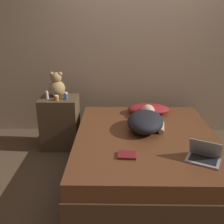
# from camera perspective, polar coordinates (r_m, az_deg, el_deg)

# --- Properties ---
(ground_plane) EXTENTS (12.00, 12.00, 0.00)m
(ground_plane) POSITION_cam_1_polar(r_m,az_deg,el_deg) (3.16, 7.05, -12.84)
(ground_plane) COLOR brown
(wall_back) EXTENTS (8.00, 0.06, 2.60)m
(wall_back) POSITION_cam_1_polar(r_m,az_deg,el_deg) (3.87, 6.09, 14.10)
(wall_back) COLOR tan
(wall_back) RESTS_ON ground_plane
(bed) EXTENTS (1.58, 1.87, 0.48)m
(bed) POSITION_cam_1_polar(r_m,az_deg,el_deg) (3.04, 7.25, -9.09)
(bed) COLOR #4C331E
(bed) RESTS_ON ground_plane
(nightstand) EXTENTS (0.49, 0.41, 0.70)m
(nightstand) POSITION_cam_1_polar(r_m,az_deg,el_deg) (3.63, -11.19, -2.21)
(nightstand) COLOR brown
(nightstand) RESTS_ON ground_plane
(pillow) EXTENTS (0.55, 0.34, 0.12)m
(pillow) POSITION_cam_1_polar(r_m,az_deg,el_deg) (3.52, 7.91, 0.62)
(pillow) COLOR maroon
(pillow) RESTS_ON bed
(person_lying) EXTENTS (0.51, 0.76, 0.20)m
(person_lying) POSITION_cam_1_polar(r_m,az_deg,el_deg) (3.05, 7.42, -1.82)
(person_lying) COLOR black
(person_lying) RESTS_ON bed
(laptop) EXTENTS (0.35, 0.31, 0.20)m
(laptop) POSITION_cam_1_polar(r_m,az_deg,el_deg) (2.56, 19.37, -8.93)
(laptop) COLOR #9E9EA3
(laptop) RESTS_ON bed
(teddy_bear) EXTENTS (0.21, 0.21, 0.33)m
(teddy_bear) POSITION_cam_1_polar(r_m,az_deg,el_deg) (3.54, -11.92, 5.61)
(teddy_bear) COLOR tan
(teddy_bear) RESTS_ON nightstand
(bottle_blue) EXTENTS (0.05, 0.05, 0.09)m
(bottle_blue) POSITION_cam_1_polar(r_m,az_deg,el_deg) (3.41, -10.01, 3.49)
(bottle_blue) COLOR #3866B2
(bottle_blue) RESTS_ON nightstand
(bottle_orange) EXTENTS (0.06, 0.06, 0.06)m
(bottle_orange) POSITION_cam_1_polar(r_m,az_deg,el_deg) (3.40, -11.96, 3.03)
(bottle_orange) COLOR orange
(bottle_orange) RESTS_ON nightstand
(bottle_white) EXTENTS (0.04, 0.04, 0.10)m
(bottle_white) POSITION_cam_1_polar(r_m,az_deg,el_deg) (3.47, -13.96, 3.58)
(bottle_white) COLOR white
(bottle_white) RESTS_ON nightstand
(book) EXTENTS (0.18, 0.15, 0.02)m
(book) POSITION_cam_1_polar(r_m,az_deg,el_deg) (2.49, 3.25, -9.36)
(book) COLOR maroon
(book) RESTS_ON bed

